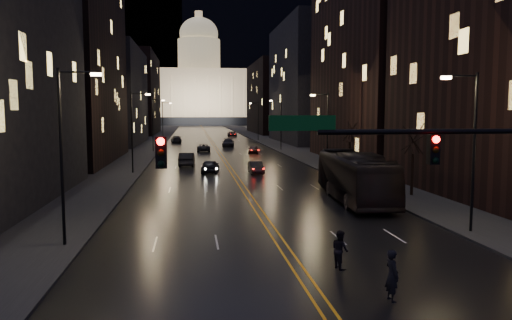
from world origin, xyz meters
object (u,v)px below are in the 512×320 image
object	(u,v)px
pedestrian_a	(392,276)
pedestrian_b	(340,250)
oncoming_car_a	(210,166)
traffic_signal	(499,163)
bus	(355,177)
receding_car_a	(256,167)
oncoming_car_b	(187,159)

from	to	relation	value
pedestrian_a	pedestrian_b	size ratio (longest dim) A/B	1.12
oncoming_car_a	traffic_signal	bearing A→B (deg)	109.78
traffic_signal	bus	size ratio (longest dim) A/B	1.29
pedestrian_a	pedestrian_b	distance (m)	3.97
oncoming_car_a	pedestrian_a	world-z (taller)	pedestrian_a
traffic_signal	receding_car_a	world-z (taller)	traffic_signal
pedestrian_b	traffic_signal	bearing A→B (deg)	-154.40
oncoming_car_a	receding_car_a	bearing A→B (deg)	173.77
oncoming_car_b	pedestrian_a	bearing A→B (deg)	102.27
traffic_signal	oncoming_car_b	size ratio (longest dim) A/B	3.31
pedestrian_a	pedestrian_b	bearing A→B (deg)	4.40
traffic_signal	pedestrian_b	distance (m)	7.64
bus	pedestrian_b	bearing A→B (deg)	-106.73
bus	pedestrian_b	distance (m)	17.13
pedestrian_a	oncoming_car_b	bearing A→B (deg)	3.03
oncoming_car_b	pedestrian_a	size ratio (longest dim) A/B	2.72
traffic_signal	pedestrian_a	bearing A→B (deg)	163.55
oncoming_car_b	pedestrian_a	distance (m)	46.90
pedestrian_a	traffic_signal	bearing A→B (deg)	-112.91
oncoming_car_a	pedestrian_b	distance (m)	35.27
oncoming_car_a	receding_car_a	size ratio (longest dim) A/B	1.09
traffic_signal	bus	bearing A→B (deg)	84.69
bus	receding_car_a	size ratio (longest dim) A/B	3.28
bus	pedestrian_a	size ratio (longest dim) A/B	6.99
traffic_signal	oncoming_car_a	xyz separation A→B (m)	(-8.41, 39.88, -4.34)
bus	oncoming_car_b	distance (m)	29.41
receding_car_a	traffic_signal	bearing A→B (deg)	-84.89
receding_car_a	pedestrian_b	distance (m)	33.75
traffic_signal	pedestrian_b	world-z (taller)	traffic_signal
traffic_signal	oncoming_car_b	xyz separation A→B (m)	(-11.06, 47.24, -4.24)
oncoming_car_b	pedestrian_a	world-z (taller)	pedestrian_a
oncoming_car_b	pedestrian_b	xyz separation A→B (m)	(6.99, -42.37, -0.00)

